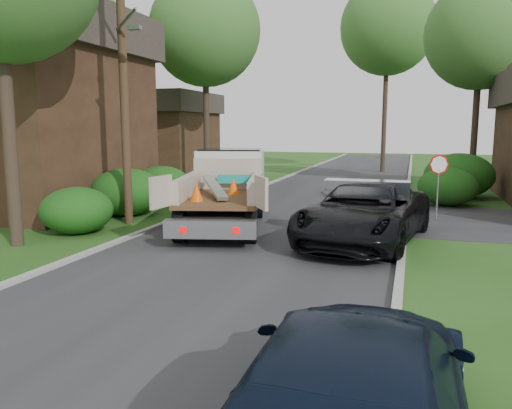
{
  "coord_description": "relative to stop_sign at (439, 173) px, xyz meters",
  "views": [
    {
      "loc": [
        4.26,
        -10.63,
        3.44
      ],
      "look_at": [
        -0.1,
        3.26,
        1.2
      ],
      "focal_mm": 35.0,
      "sensor_mm": 36.0,
      "label": 1
    }
  ],
  "objects": [
    {
      "name": "ground",
      "position": [
        -5.2,
        -9.0,
        -1.78
      ],
      "size": [
        120.0,
        120.0,
        0.0
      ],
      "primitive_type": "plane",
      "color": "#224E16",
      "rests_on": "ground"
    },
    {
      "name": "road",
      "position": [
        -5.2,
        1.0,
        -1.77
      ],
      "size": [
        8.0,
        90.0,
        0.02
      ],
      "primitive_type": "cube",
      "color": "#28282B",
      "rests_on": "ground"
    },
    {
      "name": "curb_left",
      "position": [
        -9.3,
        1.0,
        -1.72
      ],
      "size": [
        0.2,
        90.0,
        0.12
      ],
      "primitive_type": "cube",
      "color": "#9E9E99",
      "rests_on": "ground"
    },
    {
      "name": "curb_right",
      "position": [
        -1.1,
        1.0,
        -1.72
      ],
      "size": [
        0.2,
        90.0,
        0.12
      ],
      "primitive_type": "cube",
      "color": "#9E9E99",
      "rests_on": "ground"
    },
    {
      "name": "stop_sign",
      "position": [
        0.0,
        0.0,
        0.0
      ],
      "size": [
        0.71,
        0.32,
        2.48
      ],
      "color": "slate",
      "rests_on": "ground"
    },
    {
      "name": "utility_pole",
      "position": [
        -10.68,
        -4.02,
        3.4
      ],
      "size": [
        2.42,
        1.25,
        10.0
      ],
      "color": "#382619",
      "rests_on": "ground"
    },
    {
      "name": "house_left_near",
      "position": [
        -17.2,
        -2.0,
        2.5
      ],
      "size": [
        9.72,
        8.64,
        8.4
      ],
      "color": "#331F14",
      "rests_on": "ground"
    },
    {
      "name": "house_left_far",
      "position": [
        -18.7,
        13.0,
        1.27
      ],
      "size": [
        7.56,
        7.56,
        6.0
      ],
      "color": "#331F14",
      "rests_on": "ground"
    },
    {
      "name": "hedge_left_a",
      "position": [
        -11.4,
        -6.0,
        -1.01
      ],
      "size": [
        2.34,
        2.34,
        1.53
      ],
      "primitive_type": "ellipsoid",
      "color": "#10420F",
      "rests_on": "ground"
    },
    {
      "name": "hedge_left_b",
      "position": [
        -11.7,
        -2.5,
        -0.84
      ],
      "size": [
        2.86,
        2.86,
        1.87
      ],
      "primitive_type": "ellipsoid",
      "color": "#10420F",
      "rests_on": "ground"
    },
    {
      "name": "hedge_left_c",
      "position": [
        -12.0,
        1.0,
        -0.93
      ],
      "size": [
        2.6,
        2.6,
        1.7
      ],
      "primitive_type": "ellipsoid",
      "color": "#10420F",
      "rests_on": "ground"
    },
    {
      "name": "hedge_right_a",
      "position": [
        0.6,
        4.0,
        -0.93
      ],
      "size": [
        2.6,
        2.6,
        1.7
      ],
      "primitive_type": "ellipsoid",
      "color": "#10420F",
      "rests_on": "ground"
    },
    {
      "name": "hedge_right_b",
      "position": [
        1.3,
        7.0,
        -0.67
      ],
      "size": [
        3.38,
        3.38,
        2.21
      ],
      "primitive_type": "ellipsoid",
      "color": "#10420F",
      "rests_on": "ground"
    },
    {
      "name": "tree_left_far",
      "position": [
        -12.7,
        8.0,
        7.2
      ],
      "size": [
        6.4,
        6.4,
        12.2
      ],
      "color": "#2D2119",
      "rests_on": "ground"
    },
    {
      "name": "tree_right_far",
      "position": [
        2.3,
        11.0,
        6.7
      ],
      "size": [
        6.0,
        6.0,
        11.5
      ],
      "color": "#2D2119",
      "rests_on": "ground"
    },
    {
      "name": "tree_left_back",
      "position": [
        -19.2,
        4.0,
        7.2
      ],
      "size": [
        6.0,
        6.0,
        12.0
      ],
      "color": "#2D2119",
      "rests_on": "ground"
    },
    {
      "name": "tree_center_far",
      "position": [
        -3.2,
        21.0,
        9.2
      ],
      "size": [
        7.2,
        7.2,
        14.6
      ],
      "color": "#2D2119",
      "rests_on": "ground"
    },
    {
      "name": "flatbed_truck",
      "position": [
        -7.36,
        -2.69,
        -0.34
      ],
      "size": [
        4.51,
        7.45,
        2.64
      ],
      "rotation": [
        0.0,
        0.0,
        0.25
      ],
      "color": "black",
      "rests_on": "ground"
    },
    {
      "name": "black_pickup",
      "position": [
        -2.25,
        -4.5,
        -0.87
      ],
      "size": [
        4.06,
        6.93,
        1.81
      ],
      "primitive_type": "imported",
      "rotation": [
        0.0,
        0.0,
        -0.17
      ],
      "color": "black",
      "rests_on": "ground"
    },
    {
      "name": "navy_suv",
      "position": [
        -1.4,
        -15.0,
        -0.95
      ],
      "size": [
        2.37,
        5.71,
        1.65
      ],
      "primitive_type": "imported",
      "rotation": [
        0.0,
        0.0,
        3.13
      ],
      "color": "black",
      "rests_on": "ground"
    }
  ]
}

